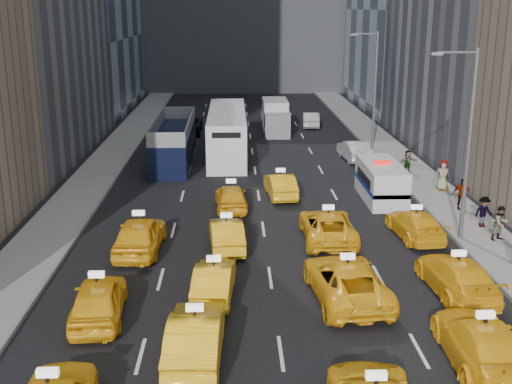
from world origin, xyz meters
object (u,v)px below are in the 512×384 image
Objects in this scene: nypd_van at (381,182)px; city_bus at (227,133)px; box_truck at (276,117)px; double_decker at (174,141)px.

nypd_van is 14.99m from city_bus.
city_bus is 2.09× the size of box_truck.
nypd_van is 0.87× the size of box_truck.
city_bus is (3.78, 2.29, 0.10)m from double_decker.
city_bus is at bearing 129.73° from nypd_van.
double_decker is at bearing 145.68° from nypd_van.
nypd_van is 16.01m from double_decker.
box_truck is at bearing 106.06° from nypd_van.
nypd_van is 0.41× the size of city_bus.
city_bus reaches higher than double_decker.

